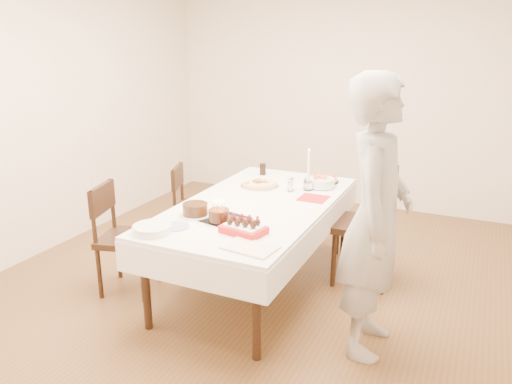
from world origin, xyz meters
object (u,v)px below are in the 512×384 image
at_px(dining_table, 256,245).
at_px(pizza_white, 260,184).
at_px(chair_right_savory, 364,225).
at_px(strawberry_box, 244,228).
at_px(cola_glass, 263,169).
at_px(taper_candle, 309,169).
at_px(chair_left_dessert, 128,239).
at_px(pizza_pepperoni, 321,179).
at_px(person, 376,219).
at_px(chair_left_savory, 196,207).
at_px(layer_cake, 195,210).
at_px(birthday_cake, 219,211).
at_px(pasta_bowl, 321,182).

xyz_separation_m(dining_table, pizza_white, (-0.17, 0.45, 0.40)).
xyz_separation_m(chair_right_savory, strawberry_box, (-0.60, -1.12, 0.27)).
relative_size(cola_glass, strawberry_box, 0.38).
bearing_deg(taper_candle, strawberry_box, -93.46).
bearing_deg(taper_candle, dining_table, -116.44).
height_order(chair_left_dessert, pizza_pepperoni, chair_left_dessert).
relative_size(person, cola_glass, 16.22).
distance_m(chair_left_savory, layer_cake, 1.22).
bearing_deg(cola_glass, chair_left_dessert, -114.75).
bearing_deg(pizza_white, cola_glass, 110.10).
bearing_deg(chair_left_savory, birthday_cake, 109.38).
distance_m(chair_left_dessert, pasta_bowl, 1.77).
relative_size(person, strawberry_box, 6.23).
xyz_separation_m(pizza_white, birthday_cake, (0.11, -0.96, 0.07)).
xyz_separation_m(pasta_bowl, layer_cake, (-0.64, -1.13, 0.00)).
xyz_separation_m(person, birthday_cake, (-1.13, -0.05, -0.10)).
distance_m(taper_candle, layer_cake, 1.16).
height_order(cola_glass, layer_cake, cola_glass).
height_order(dining_table, chair_left_savory, chair_left_savory).
height_order(chair_left_savory, person, person).
bearing_deg(strawberry_box, taper_candle, 86.54).
xyz_separation_m(pizza_white, cola_glass, (-0.14, 0.39, 0.04)).
distance_m(dining_table, pizza_pepperoni, 0.98).
bearing_deg(chair_right_savory, chair_left_savory, 174.13).
relative_size(chair_left_dessert, person, 0.49).
relative_size(pizza_pepperoni, taper_candle, 0.84).
height_order(chair_left_dessert, taper_candle, taper_candle).
xyz_separation_m(pizza_white, pizza_pepperoni, (0.46, 0.40, 0.00)).
bearing_deg(cola_glass, birthday_cake, -79.48).
bearing_deg(pizza_white, birthday_cake, -83.62).
distance_m(chair_left_dessert, person, 2.06).
height_order(chair_right_savory, layer_cake, chair_right_savory).
xyz_separation_m(person, taper_candle, (-0.80, 0.99, 0.01)).
xyz_separation_m(dining_table, chair_left_dessert, (-0.94, -0.51, 0.09)).
height_order(chair_left_dessert, person, person).
bearing_deg(dining_table, chair_right_savory, 31.65).
height_order(pizza_pepperoni, strawberry_box, strawberry_box).
distance_m(chair_right_savory, person, 1.07).
distance_m(birthday_cake, strawberry_box, 0.29).
height_order(cola_glass, strawberry_box, cola_glass).
relative_size(pizza_white, birthday_cake, 2.28).
height_order(chair_right_savory, chair_left_savory, chair_right_savory).
height_order(person, strawberry_box, person).
height_order(chair_left_dessert, birthday_cake, chair_left_dessert).
relative_size(chair_right_savory, pizza_white, 2.93).
bearing_deg(chair_left_savory, pizza_pepperoni, 175.37).
distance_m(person, birthday_cake, 1.14).
xyz_separation_m(pasta_bowl, birthday_cake, (-0.41, -1.18, 0.04)).
xyz_separation_m(chair_right_savory, pasta_bowl, (-0.45, 0.17, 0.28)).
bearing_deg(birthday_cake, taper_candle, 72.59).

